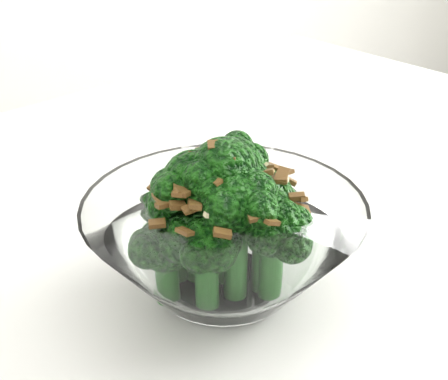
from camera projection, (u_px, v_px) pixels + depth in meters
name	position (u px, v px, depth m)	size (l,w,h in m)	color
table	(172.00, 333.00, 0.52)	(1.41, 1.19, 0.75)	white
broccoli_dish	(224.00, 235.00, 0.44)	(0.20, 0.20, 0.12)	white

